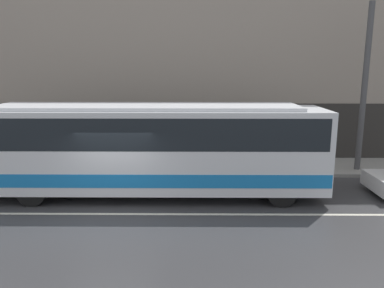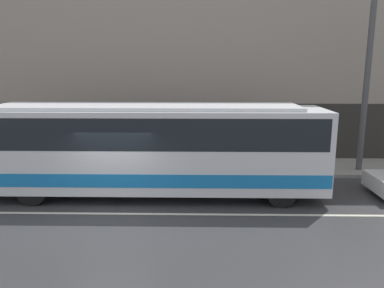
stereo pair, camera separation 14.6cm
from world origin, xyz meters
name	(u,v)px [view 1 (the left image)]	position (x,y,z in m)	size (l,w,h in m)	color
ground_plane	(113,214)	(0.00, 0.00, 0.00)	(60.00, 60.00, 0.00)	#38383A
sidewalk	(138,166)	(0.00, 5.46, 0.07)	(60.00, 2.92, 0.14)	gray
building_facade	(140,32)	(0.00, 7.06, 6.10)	(60.00, 0.35, 12.63)	gray
lane_stripe	(113,214)	(0.00, 0.00, 0.00)	(54.00, 0.14, 0.01)	beige
transit_bus	(148,145)	(0.92, 1.81, 1.83)	(12.27, 2.54, 3.24)	silver
utility_pole_near	(364,89)	(9.69, 4.86, 3.63)	(0.24, 0.24, 6.98)	#4C4C4F
pedestrian_waiting	(144,147)	(0.21, 5.90, 0.89)	(0.36, 0.36, 1.62)	navy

